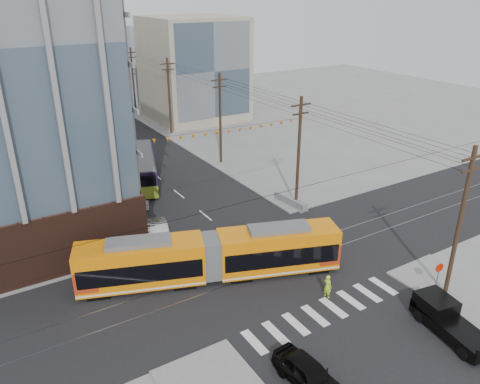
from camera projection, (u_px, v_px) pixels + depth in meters
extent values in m
plane|color=slate|center=(297.00, 289.00, 33.56)|extent=(160.00, 160.00, 0.00)
cube|color=gray|center=(194.00, 69.00, 75.55)|extent=(14.00, 14.00, 16.00)
cube|color=#8C99A5|center=(158.00, 60.00, 92.53)|extent=(16.00, 16.00, 14.00)
cylinder|color=black|center=(459.00, 225.00, 30.78)|extent=(0.30, 0.30, 11.00)
cylinder|color=black|center=(133.00, 81.00, 79.18)|extent=(0.30, 0.30, 11.00)
imported|color=black|center=(308.00, 373.00, 25.18)|extent=(2.24, 4.70, 1.55)
imported|color=silver|center=(157.00, 231.00, 39.97)|extent=(3.06, 5.29, 1.65)
imported|color=silver|center=(135.00, 200.00, 46.29)|extent=(1.80, 4.33, 1.25)
imported|color=#424449|center=(117.00, 190.00, 48.57)|extent=(3.00, 5.04, 1.31)
imported|color=#B9DC28|center=(328.00, 286.00, 32.40)|extent=(0.51, 0.70, 1.76)
cube|color=gray|center=(291.00, 201.00, 46.46)|extent=(1.28, 4.24, 0.84)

